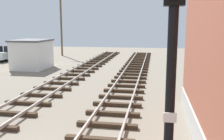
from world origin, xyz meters
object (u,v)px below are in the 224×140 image
control_hut (32,54)px  utility_pole_far (61,23)px  parked_car_green (17,53)px  signal_mast (172,61)px

control_hut → utility_pole_far: 11.04m
parked_car_green → signal_mast: bearing=-54.1°
signal_mast → parked_car_green: bearing=125.9°
signal_mast → parked_car_green: (-16.21, 22.43, -2.54)m
parked_car_green → utility_pole_far: 7.58m
signal_mast → utility_pole_far: size_ratio=0.65×
signal_mast → utility_pole_far: 31.07m
signal_mast → parked_car_green: 27.79m
control_hut → utility_pole_far: (-1.03, 10.56, 3.05)m
signal_mast → control_hut: signal_mast is taller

